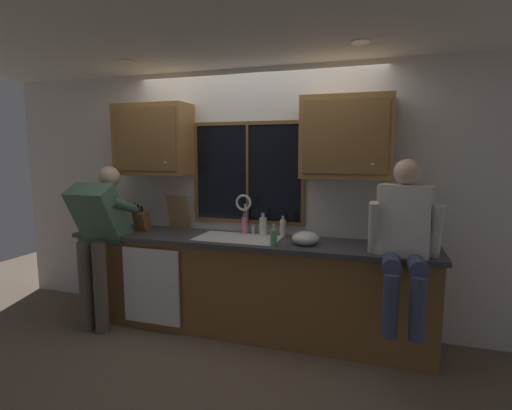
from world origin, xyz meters
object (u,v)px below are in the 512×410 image
(mixing_bowl, at_px, (305,238))
(bottle_tall_clear, at_px, (283,227))
(person_sitting_on_counter, at_px, (404,234))
(bottle_green_glass, at_px, (245,225))
(soap_dispenser, at_px, (274,237))
(person_standing, at_px, (99,231))
(knife_block, at_px, (142,221))
(bottle_amber_small, at_px, (263,226))
(cutting_board, at_px, (179,213))

(mixing_bowl, xyz_separation_m, bottle_tall_clear, (-0.27, 0.27, 0.03))
(person_sitting_on_counter, relative_size, bottle_green_glass, 5.63)
(soap_dispenser, relative_size, bottle_tall_clear, 0.92)
(person_standing, xyz_separation_m, soap_dispenser, (1.73, 0.14, 0.02))
(knife_block, relative_size, mixing_bowl, 1.33)
(mixing_bowl, height_order, bottle_tall_clear, bottle_tall_clear)
(soap_dispenser, xyz_separation_m, bottle_amber_small, (-0.21, 0.37, 0.02))
(bottle_tall_clear, distance_m, bottle_amber_small, 0.20)
(person_standing, bearing_deg, mixing_bowl, 7.74)
(person_sitting_on_counter, bearing_deg, mixing_bowl, 165.70)
(person_standing, distance_m, cutting_board, 0.80)
(cutting_board, height_order, soap_dispenser, cutting_board)
(person_sitting_on_counter, distance_m, knife_block, 2.55)
(cutting_board, height_order, bottle_tall_clear, cutting_board)
(person_standing, distance_m, bottle_tall_clear, 1.79)
(knife_block, bearing_deg, bottle_tall_clear, 7.81)
(person_standing, relative_size, mixing_bowl, 6.57)
(mixing_bowl, bearing_deg, person_sitting_on_counter, -14.30)
(soap_dispenser, bearing_deg, person_sitting_on_counter, -3.94)
(bottle_tall_clear, bearing_deg, knife_block, -172.19)
(soap_dispenser, height_order, bottle_tall_clear, bottle_tall_clear)
(soap_dispenser, height_order, bottle_amber_small, bottle_amber_small)
(knife_block, xyz_separation_m, bottle_amber_small, (1.26, 0.16, -0.01))
(person_standing, height_order, bottle_green_glass, person_standing)
(soap_dispenser, bearing_deg, bottle_tall_clear, 92.32)
(person_sitting_on_counter, relative_size, bottle_amber_small, 5.33)
(bottle_green_glass, relative_size, bottle_tall_clear, 1.05)
(bottle_green_glass, bearing_deg, bottle_amber_small, -9.38)
(bottle_tall_clear, bearing_deg, cutting_board, 179.63)
(knife_block, bearing_deg, bottle_amber_small, 7.45)
(knife_block, xyz_separation_m, soap_dispenser, (1.47, -0.20, -0.03))
(knife_block, bearing_deg, person_standing, -127.14)
(person_sitting_on_counter, xyz_separation_m, bottle_tall_clear, (-1.08, 0.48, -0.10))
(knife_block, height_order, cutting_board, cutting_board)
(bottle_amber_small, bearing_deg, bottle_tall_clear, 10.17)
(bottle_green_glass, height_order, bottle_amber_small, bottle_amber_small)
(person_sitting_on_counter, height_order, cutting_board, person_sitting_on_counter)
(person_standing, distance_m, knife_block, 0.43)
(person_standing, xyz_separation_m, bottle_amber_small, (1.52, 0.50, 0.04))
(person_standing, height_order, cutting_board, person_standing)
(mixing_bowl, distance_m, bottle_green_glass, 0.72)
(person_standing, height_order, person_sitting_on_counter, person_sitting_on_counter)
(bottle_tall_clear, bearing_deg, person_standing, -162.50)
(person_sitting_on_counter, relative_size, soap_dispenser, 6.41)
(soap_dispenser, distance_m, bottle_tall_clear, 0.40)
(soap_dispenser, bearing_deg, cutting_board, 160.50)
(mixing_bowl, relative_size, bottle_tall_clear, 1.14)
(cutting_board, relative_size, soap_dispenser, 1.86)
(knife_block, bearing_deg, person_sitting_on_counter, -6.22)
(person_standing, height_order, bottle_amber_small, person_standing)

